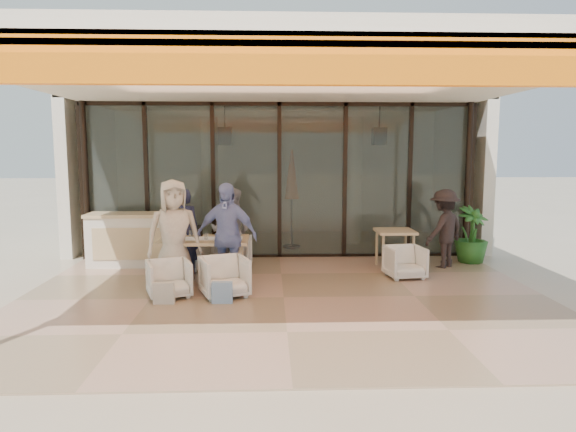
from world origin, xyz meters
name	(u,v)px	position (x,y,z in m)	size (l,w,h in m)	color
ground	(284,299)	(0.00, 0.00, 0.00)	(70.00, 70.00, 0.00)	#C6B293
terrace_floor	(284,299)	(0.00, 0.00, 0.01)	(8.00, 6.00, 0.01)	tan
terrace_structure	(284,76)	(0.00, -0.26, 3.25)	(8.00, 6.00, 3.40)	silver
glass_storefront	(279,181)	(0.00, 3.00, 1.60)	(8.08, 0.10, 3.20)	#9EADA3
interior_block	(278,151)	(0.01, 5.31, 2.23)	(9.05, 3.62, 3.52)	silver
host_counter	(137,239)	(-2.76, 2.30, 0.53)	(1.85, 0.65, 1.04)	silver
dining_table	(204,242)	(-1.33, 1.09, 0.69)	(1.50, 0.90, 0.93)	tan
chair_far_left	(188,250)	(-1.74, 2.04, 0.36)	(0.69, 0.65, 0.71)	white
chair_far_right	(233,251)	(-0.90, 2.04, 0.35)	(0.67, 0.63, 0.69)	white
chair_near_left	(169,277)	(-1.74, 0.14, 0.32)	(0.62, 0.58, 0.64)	white
chair_near_right	(224,275)	(-0.90, 0.14, 0.34)	(0.67, 0.63, 0.69)	white
diner_navy	(183,232)	(-1.74, 1.54, 0.79)	(0.57, 0.38, 1.57)	#1A1E39
diner_grey	(231,232)	(-0.90, 1.54, 0.79)	(0.77, 0.60, 1.58)	slate
diner_cream	(174,235)	(-1.74, 0.64, 0.89)	(0.87, 0.57, 1.78)	beige
diner_periwinkle	(226,236)	(-0.90, 0.64, 0.86)	(1.01, 0.42, 1.73)	#7680C6
tote_bag_cream	(164,294)	(-1.74, -0.26, 0.17)	(0.30, 0.10, 0.34)	silver
tote_bag_blue	(222,293)	(-0.90, -0.26, 0.17)	(0.30, 0.10, 0.34)	#99BFD8
side_table	(395,236)	(2.16, 1.92, 0.64)	(0.70, 0.70, 0.74)	tan
side_chair	(405,261)	(2.16, 1.17, 0.32)	(0.62, 0.58, 0.64)	white
standing_woman	(444,229)	(3.10, 1.94, 0.76)	(0.98, 0.56, 1.51)	black
potted_palm	(471,235)	(3.79, 2.34, 0.57)	(0.64, 0.64, 1.14)	#1E5919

